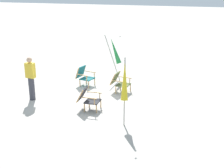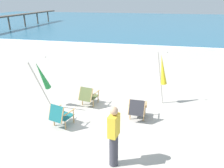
{
  "view_description": "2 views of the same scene",
  "coord_description": "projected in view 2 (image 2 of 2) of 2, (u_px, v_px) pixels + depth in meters",
  "views": [
    {
      "loc": [
        10.37,
        3.48,
        4.36
      ],
      "look_at": [
        0.08,
        0.77,
        0.69
      ],
      "focal_mm": 50.0,
      "sensor_mm": 36.0,
      "label": 1
    },
    {
      "loc": [
        1.53,
        -6.45,
        3.93
      ],
      "look_at": [
        -0.17,
        1.3,
        0.77
      ],
      "focal_mm": 35.0,
      "sensor_mm": 36.0,
      "label": 2
    }
  ],
  "objects": [
    {
      "name": "sea",
      "position": [
        152.0,
        22.0,
        37.31
      ],
      "size": [
        80.0,
        40.0,
        0.1
      ],
      "primitive_type": "cube",
      "color": "#2D6684",
      "rests_on": "ground"
    },
    {
      "name": "umbrella_furled_yellow",
      "position": [
        163.0,
        70.0,
        8.2
      ],
      "size": [
        0.47,
        0.29,
        2.1
      ],
      "color": "#B7B2A8",
      "rests_on": "ground"
    },
    {
      "name": "beach_chair_front_left",
      "position": [
        88.0,
        95.0,
        8.37
      ],
      "size": [
        0.69,
        0.81,
        0.8
      ],
      "color": "#515B33",
      "rests_on": "ground"
    },
    {
      "name": "pier_distant",
      "position": [
        24.0,
        15.0,
        30.09
      ],
      "size": [
        0.9,
        16.91,
        1.84
      ],
      "color": "brown",
      "rests_on": "ground"
    },
    {
      "name": "surf_band",
      "position": [
        141.0,
        46.0,
        18.89
      ],
      "size": [
        80.0,
        1.1,
        0.06
      ],
      "primitive_type": "cube",
      "color": "white",
      "rests_on": "ground"
    },
    {
      "name": "ground_plane",
      "position": [
        109.0,
        118.0,
        7.61
      ],
      "size": [
        80.0,
        80.0,
        0.0
      ],
      "primitive_type": "plane",
      "color": "#B2AAA0"
    },
    {
      "name": "beach_chair_back_left",
      "position": [
        137.0,
        108.0,
        7.4
      ],
      "size": [
        0.61,
        0.77,
        0.79
      ],
      "color": "#28282D",
      "rests_on": "ground"
    },
    {
      "name": "person_near_chairs",
      "position": [
        114.0,
        136.0,
        5.21
      ],
      "size": [
        0.25,
        0.37,
        1.63
      ],
      "color": "#383842",
      "rests_on": "ground"
    },
    {
      "name": "beach_chair_back_right",
      "position": [
        60.0,
        115.0,
        6.98
      ],
      "size": [
        0.73,
        0.81,
        0.82
      ],
      "color": "#196066",
      "rests_on": "ground"
    },
    {
      "name": "umbrella_furled_green",
      "position": [
        42.0,
        76.0,
        7.82
      ],
      "size": [
        0.4,
        0.86,
        1.98
      ],
      "color": "#B7B2A8",
      "rests_on": "ground"
    }
  ]
}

